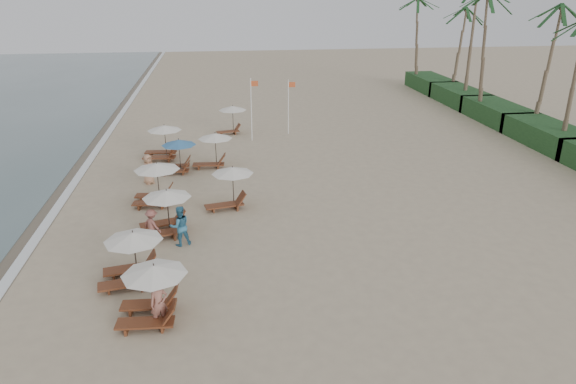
{
  "coord_description": "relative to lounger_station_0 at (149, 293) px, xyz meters",
  "views": [
    {
      "loc": [
        -2.47,
        -20.39,
        11.12
      ],
      "look_at": [
        1.0,
        4.4,
        1.3
      ],
      "focal_mm": 32.75,
      "sensor_mm": 36.0,
      "label": 1
    }
  ],
  "objects": [
    {
      "name": "wet_sand_band",
      "position": [
        -7.4,
        14.04,
        -1.08
      ],
      "size": [
        3.2,
        140.0,
        0.01
      ],
      "primitive_type": "cube",
      "color": "#6B5E4C",
      "rests_on": "ground"
    },
    {
      "name": "flag_pole_near",
      "position": [
        5.35,
        22.93,
        1.55
      ],
      "size": [
        0.6,
        0.08,
        4.78
      ],
      "color": "silver",
      "rests_on": "ground"
    },
    {
      "name": "palm_row",
      "position": [
        27.01,
        19.44,
        8.82
      ],
      "size": [
        7.0,
        52.0,
        12.3
      ],
      "color": "brown",
      "rests_on": "ground"
    },
    {
      "name": "inland_station_1",
      "position": [
        2.28,
        16.91,
        0.25
      ],
      "size": [
        2.76,
        2.24,
        2.22
      ],
      "color": "brown",
      "rests_on": "ground"
    },
    {
      "name": "beachgoer_mid_a",
      "position": [
        0.75,
        5.79,
        -0.13
      ],
      "size": [
        1.11,
        0.97,
        1.92
      ],
      "primitive_type": "imported",
      "rotation": [
        0.0,
        0.0,
        3.45
      ],
      "color": "teal",
      "rests_on": "ground"
    },
    {
      "name": "lounger_station_2",
      "position": [
        -0.12,
        7.15,
        -0.03
      ],
      "size": [
        2.76,
        2.47,
        2.2
      ],
      "color": "brown",
      "rests_on": "ground"
    },
    {
      "name": "beachgoer_mid_b",
      "position": [
        -0.56,
        6.46,
        -0.31
      ],
      "size": [
        1.14,
        1.11,
        1.56
      ],
      "primitive_type": "imported",
      "rotation": [
        0.0,
        0.0,
        2.4
      ],
      "color": "brown",
      "rests_on": "ground"
    },
    {
      "name": "flag_pole_far",
      "position": [
        8.41,
        24.5,
        1.33
      ],
      "size": [
        0.6,
        0.08,
        4.35
      ],
      "color": "silver",
      "rests_on": "ground"
    },
    {
      "name": "beachgoer_near",
      "position": [
        0.34,
        -0.33,
        -0.23
      ],
      "size": [
        0.73,
        0.6,
        1.71
      ],
      "primitive_type": "imported",
      "rotation": [
        0.0,
        0.0,
        0.36
      ],
      "color": "#9D6355",
      "rests_on": "ground"
    },
    {
      "name": "lounger_station_4",
      "position": [
        0.01,
        16.28,
        0.0
      ],
      "size": [
        2.48,
        2.18,
        2.12
      ],
      "color": "brown",
      "rests_on": "ground"
    },
    {
      "name": "beachgoer_far_b",
      "position": [
        -1.53,
        14.28,
        -0.18
      ],
      "size": [
        1.04,
        1.03,
        1.82
      ],
      "primitive_type": "imported",
      "rotation": [
        0.0,
        0.0,
        0.75
      ],
      "color": "tan",
      "rests_on": "ground"
    },
    {
      "name": "foam_line",
      "position": [
        -6.1,
        14.04,
        -1.07
      ],
      "size": [
        0.5,
        140.0,
        0.02
      ],
      "primitive_type": "cube",
      "color": "white",
      "rests_on": "ground"
    },
    {
      "name": "inland_station_0",
      "position": [
        3.12,
        9.85,
        0.24
      ],
      "size": [
        2.79,
        2.24,
        2.22
      ],
      "color": "brown",
      "rests_on": "ground"
    },
    {
      "name": "shrub_hedge",
      "position": [
        27.1,
        18.54,
        -0.29
      ],
      "size": [
        3.2,
        53.0,
        1.6
      ],
      "color": "#193D1C",
      "rests_on": "ground"
    },
    {
      "name": "inland_station_2",
      "position": [
        3.82,
        25.25,
        0.36
      ],
      "size": [
        2.6,
        2.24,
        2.22
      ],
      "color": "brown",
      "rests_on": "ground"
    },
    {
      "name": "lounger_station_3",
      "position": [
        -0.87,
        10.98,
        0.11
      ],
      "size": [
        2.74,
        2.46,
        2.32
      ],
      "color": "brown",
      "rests_on": "ground"
    },
    {
      "name": "lounger_station_5",
      "position": [
        -1.17,
        19.22,
        -0.01
      ],
      "size": [
        2.81,
        2.32,
        2.35
      ],
      "color": "brown",
      "rests_on": "ground"
    },
    {
      "name": "lounger_station_1",
      "position": [
        -1.08,
        2.78,
        -0.02
      ],
      "size": [
        2.72,
        2.31,
        2.18
      ],
      "color": "brown",
      "rests_on": "ground"
    },
    {
      "name": "lounger_station_0",
      "position": [
        0.0,
        0.0,
        0.0
      ],
      "size": [
        2.66,
        2.31,
        2.18
      ],
      "color": "brown",
      "rests_on": "ground"
    },
    {
      "name": "ground",
      "position": [
        5.1,
        4.04,
        -1.09
      ],
      "size": [
        160.0,
        160.0,
        0.0
      ],
      "primitive_type": "plane",
      "color": "tan",
      "rests_on": "ground"
    }
  ]
}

